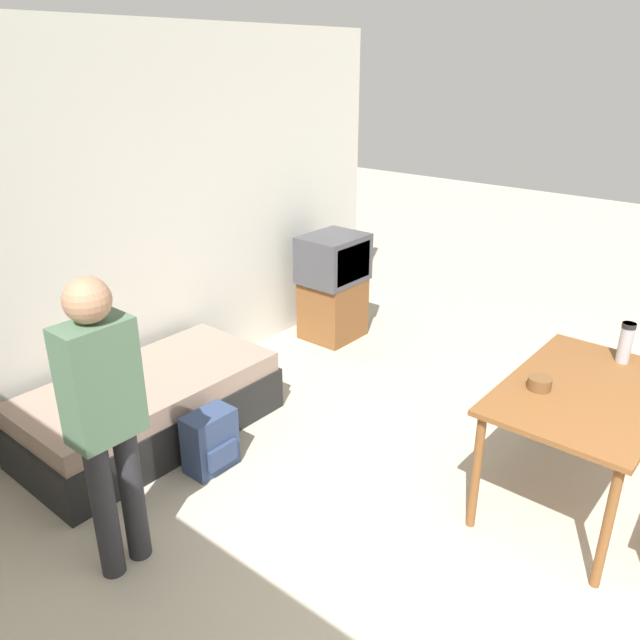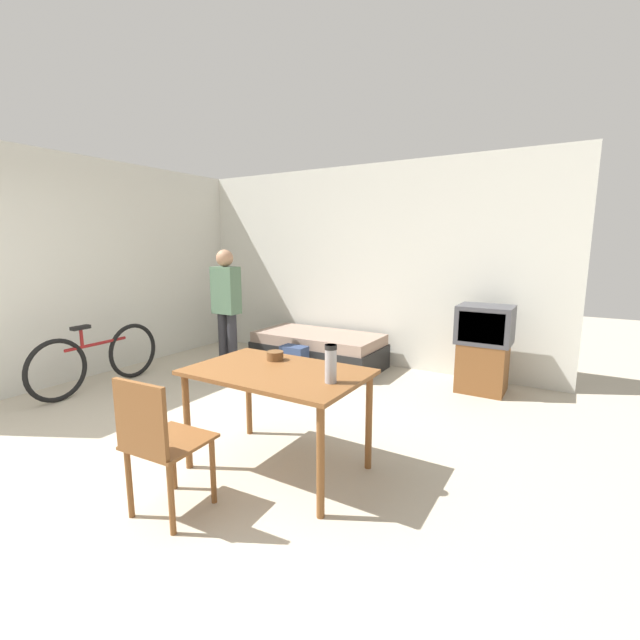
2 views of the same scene
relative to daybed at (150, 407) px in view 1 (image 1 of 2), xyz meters
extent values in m
cube|color=silver|center=(0.16, 0.55, 1.12)|extent=(5.78, 0.06, 2.70)
cube|color=black|center=(0.00, 0.00, -0.07)|extent=(1.75, 0.87, 0.32)
cube|color=gray|center=(0.00, 0.00, 0.16)|extent=(1.69, 0.85, 0.14)
cube|color=brown|center=(2.12, 0.08, 0.05)|extent=(0.51, 0.46, 0.56)
cube|color=#424247|center=(2.12, 0.08, 0.54)|extent=(0.58, 0.47, 0.43)
cube|color=black|center=(2.12, -0.15, 0.54)|extent=(0.47, 0.01, 0.33)
cube|color=brown|center=(1.17, -2.49, 0.52)|extent=(1.27, 0.81, 0.03)
cylinder|color=brown|center=(0.60, -2.83, 0.14)|extent=(0.05, 0.05, 0.73)
cylinder|color=brown|center=(0.60, -2.15, 0.14)|extent=(0.05, 0.05, 0.73)
cylinder|color=brown|center=(1.74, -2.15, 0.14)|extent=(0.05, 0.05, 0.73)
cylinder|color=#28282D|center=(-0.90, -0.89, 0.17)|extent=(0.12, 0.12, 0.79)
cylinder|color=#28282D|center=(-0.74, -0.89, 0.17)|extent=(0.12, 0.12, 0.79)
cube|color=#4C6B51|center=(-0.82, -0.89, 0.85)|extent=(0.34, 0.20, 0.59)
sphere|color=#A87A5B|center=(-0.82, -0.89, 1.26)|extent=(0.21, 0.21, 0.21)
cylinder|color=#99999E|center=(1.64, -2.54, 0.66)|extent=(0.08, 0.08, 0.25)
cylinder|color=black|center=(1.64, -2.54, 0.77)|extent=(0.08, 0.08, 0.03)
cylinder|color=brown|center=(0.99, -2.28, 0.57)|extent=(0.13, 0.13, 0.07)
cube|color=navy|center=(0.01, -0.60, -0.02)|extent=(0.33, 0.20, 0.40)
cube|color=navy|center=(0.01, -0.72, -0.09)|extent=(0.23, 0.03, 0.14)
camera|label=1|loc=(-2.11, -3.29, 2.23)|focal=35.00mm
camera|label=2|loc=(2.96, -4.86, 1.42)|focal=24.00mm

